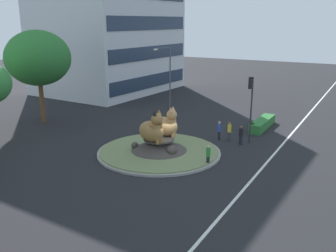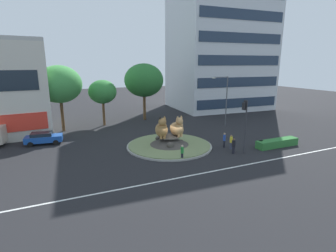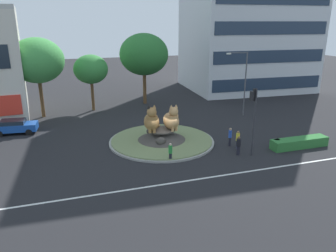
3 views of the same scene
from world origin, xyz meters
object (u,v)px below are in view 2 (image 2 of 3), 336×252
pedestrian_yellow_shirt (231,142)px  pedestrian_green_shirt (182,152)px  streetlight_arm (225,98)px  cat_statue_tabby (162,129)px  broadleaf_tree_behind_island (59,84)px  litter_bin (260,144)px  pedestrian_black_shirt (234,146)px  third_tree_left (103,92)px  office_tower (220,41)px  traffic_light_mast (245,115)px  sedan_on_far_lane (43,138)px  cat_statue_calico (177,128)px  pedestrian_blue_shirt (224,140)px  second_tree_near_tower (144,80)px

pedestrian_yellow_shirt → pedestrian_green_shirt: bearing=29.1°
streetlight_arm → cat_statue_tabby: bearing=40.2°
broadleaf_tree_behind_island → streetlight_arm: bearing=-16.6°
litter_bin → pedestrian_black_shirt: bearing=-175.6°
cat_statue_tabby → third_tree_left: size_ratio=0.37×
office_tower → litter_bin: (-12.17, -26.84, -14.07)m
traffic_light_mast → office_tower: (15.35, 27.54, 10.20)m
office_tower → sedan_on_far_lane: bearing=-154.7°
broadleaf_tree_behind_island → litter_bin: (21.09, -17.88, -6.45)m
broadleaf_tree_behind_island → pedestrian_yellow_shirt: (17.59, -16.87, -5.97)m
cat_statue_calico → litter_bin: 10.07m
traffic_light_mast → pedestrian_green_shirt: traffic_light_mast is taller
office_tower → cat_statue_tabby: bearing=-133.3°
pedestrian_blue_shirt → litter_bin: bearing=88.9°
pedestrian_yellow_shirt → streetlight_arm: bearing=-99.6°
office_tower → pedestrian_black_shirt: 34.50m
third_tree_left → pedestrian_yellow_shirt: third_tree_left is taller
third_tree_left → pedestrian_green_shirt: size_ratio=4.41×
pedestrian_blue_shirt → cat_statue_calico: bearing=-95.1°
pedestrian_black_shirt → broadleaf_tree_behind_island: bearing=164.0°
broadleaf_tree_behind_island → pedestrian_blue_shirt: size_ratio=5.35×
office_tower → cat_statue_calico: bearing=-130.5°
pedestrian_green_shirt → traffic_light_mast: bearing=11.0°
third_tree_left → sedan_on_far_lane: 12.24m
cat_statue_tabby → cat_statue_calico: (1.96, -0.17, -0.04)m
pedestrian_green_shirt → pedestrian_yellow_shirt: bearing=24.9°
pedestrian_blue_shirt → sedan_on_far_lane: 22.28m
cat_statue_calico → traffic_light_mast: size_ratio=0.45×
streetlight_arm → sedan_on_far_lane: size_ratio=1.76×
third_tree_left → pedestrian_blue_shirt: size_ratio=4.08×
traffic_light_mast → second_tree_near_tower: second_tree_near_tower is taller
cat_statue_tabby → office_tower: 33.98m
cat_statue_tabby → pedestrian_black_shirt: 8.43m
cat_statue_calico → litter_bin: size_ratio=2.97×
cat_statue_tabby → pedestrian_blue_shirt: 7.58m
pedestrian_green_shirt → streetlight_arm: bearing=57.5°
pedestrian_yellow_shirt → second_tree_near_tower: bearing=-57.0°
traffic_light_mast → third_tree_left: third_tree_left is taller
traffic_light_mast → pedestrian_green_shirt: 7.99m
cat_statue_calico → pedestrian_yellow_shirt: cat_statue_calico is taller
pedestrian_green_shirt → litter_bin: 10.36m
cat_statue_tabby → second_tree_near_tower: bearing=-179.3°
third_tree_left → pedestrian_black_shirt: third_tree_left is taller
streetlight_arm → pedestrian_blue_shirt: (-6.35, -8.97, -3.60)m
office_tower → third_tree_left: size_ratio=3.97×
broadleaf_tree_behind_island → pedestrian_blue_shirt: broadleaf_tree_behind_island is taller
cat_statue_tabby → sedan_on_far_lane: cat_statue_tabby is taller
pedestrian_green_shirt → litter_bin: bearing=16.9°
office_tower → streetlight_arm: 21.16m
streetlight_arm → sedan_on_far_lane: 26.47m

